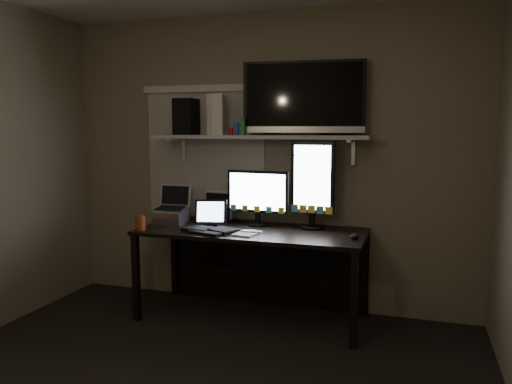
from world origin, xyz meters
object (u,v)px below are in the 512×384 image
at_px(desk, 256,248).
at_px(cup, 140,223).
at_px(game_console, 219,115).
at_px(monitor_portrait, 313,185).
at_px(mouse, 355,236).
at_px(laptop, 170,205).
at_px(speaker, 186,117).
at_px(monitor_landscape, 258,198).
at_px(keyboard, 210,230).
at_px(tablet, 211,213).
at_px(tv, 304,98).

bearing_deg(desk, cup, -155.35).
distance_m(cup, game_console, 1.10).
xyz_separation_m(monitor_portrait, mouse, (0.37, -0.28, -0.34)).
height_order(laptop, speaker, speaker).
height_order(desk, speaker, speaker).
bearing_deg(cup, mouse, 6.37).
distance_m(monitor_landscape, monitor_portrait, 0.47).
xyz_separation_m(monitor_landscape, game_console, (-0.35, 0.03, 0.68)).
bearing_deg(monitor_portrait, keyboard, -147.22).
xyz_separation_m(monitor_landscape, cup, (-0.84, -0.45, -0.18)).
relative_size(monitor_landscape, laptop, 1.68).
height_order(monitor_portrait, tablet, monitor_portrait).
distance_m(keyboard, game_console, 0.98).
bearing_deg(monitor_portrait, cup, -153.35).
bearing_deg(desk, laptop, -172.52).
relative_size(keyboard, laptop, 1.39).
bearing_deg(speaker, tv, 0.70).
bearing_deg(cup, laptop, 68.14).
bearing_deg(keyboard, laptop, 173.77).
distance_m(tablet, game_console, 0.83).
bearing_deg(tv, monitor_landscape, -174.72).
height_order(tablet, cup, tablet).
distance_m(monitor_portrait, mouse, 0.58).
height_order(tablet, tv, tv).
distance_m(keyboard, cup, 0.57).
distance_m(laptop, cup, 0.33).
distance_m(monitor_portrait, cup, 1.41).
distance_m(mouse, cup, 1.68).
distance_m(desk, monitor_portrait, 0.70).
bearing_deg(tv, laptop, -173.70).
height_order(laptop, cup, laptop).
height_order(tablet, speaker, speaker).
bearing_deg(speaker, mouse, -12.09).
height_order(desk, tv, tv).
distance_m(mouse, laptop, 1.57).
height_order(monitor_portrait, laptop, monitor_portrait).
bearing_deg(keyboard, mouse, 20.72).
bearing_deg(keyboard, tablet, 126.49).
relative_size(desk, tv, 1.84).
bearing_deg(tv, desk, -165.84).
height_order(keyboard, tv, tv).
relative_size(desk, cup, 15.92).
distance_m(tablet, laptop, 0.39).
relative_size(keyboard, game_console, 1.33).
xyz_separation_m(keyboard, mouse, (1.11, 0.08, 0.00)).
height_order(mouse, speaker, speaker).
xyz_separation_m(tablet, game_console, (-0.01, 0.21, 0.80)).
bearing_deg(speaker, laptop, -107.99).
relative_size(desk, laptop, 5.67).
bearing_deg(keyboard, monitor_landscape, 66.90).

